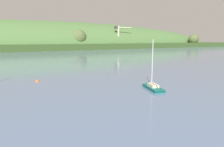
# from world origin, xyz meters

# --- Properties ---
(far_shoreline_hill) EXTENTS (579.81, 110.31, 53.53)m
(far_shoreline_hill) POSITION_xyz_m (47.92, 215.40, 0.23)
(far_shoreline_hill) COLOR #314A21
(far_shoreline_hill) RESTS_ON ground
(dockside_crane) EXTENTS (18.41, 4.93, 21.94)m
(dockside_crane) POSITION_xyz_m (96.85, 178.48, 11.18)
(dockside_crane) COLOR #4C4C51
(dockside_crane) RESTS_ON ground
(sailboat_near_mooring) EXTENTS (3.67, 6.11, 8.80)m
(sailboat_near_mooring) POSITION_xyz_m (2.96, 34.17, 0.15)
(sailboat_near_mooring) COLOR #0F564C
(sailboat_near_mooring) RESTS_ON ground
(mooring_buoy_far_upstream) EXTENTS (0.73, 0.73, 0.81)m
(mooring_buoy_far_upstream) POSITION_xyz_m (-11.60, 50.27, 0.00)
(mooring_buoy_far_upstream) COLOR #EA5B19
(mooring_buoy_far_upstream) RESTS_ON ground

